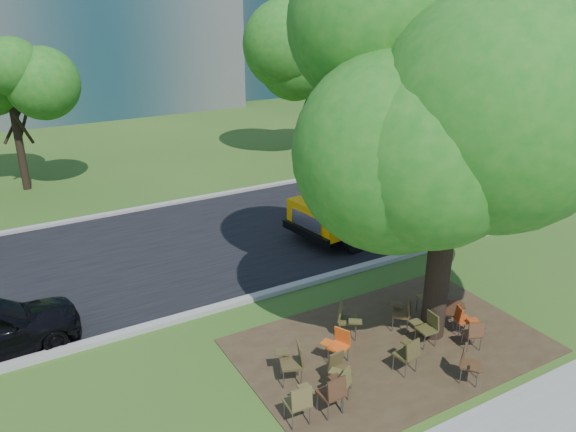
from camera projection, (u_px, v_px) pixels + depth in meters
ground at (343, 348)px, 13.05m from camera, size 160.00×160.00×0.00m
dirt_patch at (391, 345)px, 13.10m from camera, size 7.00×4.50×0.03m
asphalt_road at (222, 240)px, 18.69m from camera, size 80.00×8.00×0.04m
kerb_near at (281, 290)px, 15.44m from camera, size 80.00×0.25×0.14m
kerb_far at (180, 202)px, 21.97m from camera, size 80.00×0.25×0.14m
bg_tree_2 at (9, 88)px, 22.09m from camera, size 4.80×4.80×6.62m
bg_tree_3 at (315, 54)px, 26.17m from camera, size 5.60×5.60×7.84m
bg_tree_4 at (455, 62)px, 29.31m from camera, size 5.00×5.00×6.85m
main_tree at (455, 115)px, 11.58m from camera, size 7.20×7.20×8.94m
school_bus at (437, 165)px, 21.15m from camera, size 11.96×4.15×2.87m
chair_0 at (334, 390)px, 10.77m from camera, size 0.61×0.57×0.93m
chair_1 at (300, 400)px, 10.52m from camera, size 0.63×0.54×0.92m
chair_2 at (341, 382)px, 11.07m from camera, size 0.57×0.71×0.86m
chair_3 at (338, 368)px, 11.54m from camera, size 0.53×0.51×0.81m
chair_4 at (409, 352)px, 11.97m from camera, size 0.59×0.59×0.89m
chair_5 at (469, 362)px, 11.69m from camera, size 0.57×0.71×0.84m
chair_6 at (428, 325)px, 12.97m from camera, size 0.50×0.57×0.85m
chair_7 at (452, 310)px, 13.57m from camera, size 0.75×0.60×0.88m
chair_8 at (293, 359)px, 11.68m from camera, size 0.60×0.76×0.95m
chair_9 at (339, 343)px, 12.35m from camera, size 0.66×0.56×0.83m
chair_10 at (346, 317)px, 13.18m from camera, size 0.65×0.82×0.97m
chair_11 at (404, 310)px, 13.54m from camera, size 0.60×0.76×0.88m
chair_12 at (462, 317)px, 13.36m from camera, size 0.48×0.62×0.78m
chair_13 at (430, 296)px, 14.16m from camera, size 0.65×0.54×0.92m
chair_14 at (474, 332)px, 12.80m from camera, size 0.63×0.49×0.78m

